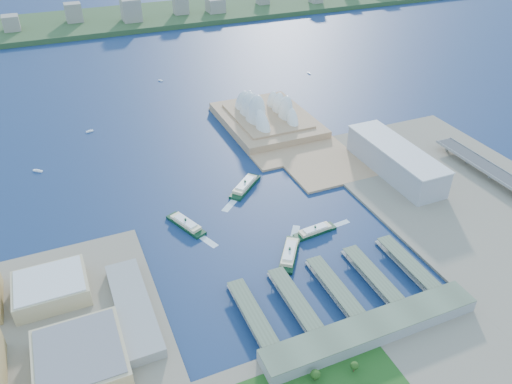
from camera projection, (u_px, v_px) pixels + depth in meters
name	position (u px, v px, depth m)	size (l,w,h in m)	color
ground	(285.00, 248.00, 524.62)	(3000.00, 3000.00, 0.00)	#0E1B45
east_land	(495.00, 219.00, 564.40)	(240.00, 500.00, 3.00)	gray
peninsula	(274.00, 128.00, 758.82)	(135.00, 220.00, 3.00)	tan
far_shore	(117.00, 20.00, 1273.81)	(2200.00, 260.00, 12.00)	#2D4926
opera_house	(267.00, 105.00, 756.59)	(134.00, 180.00, 58.00)	white
toaster_building	(395.00, 160.00, 638.97)	(45.00, 155.00, 35.00)	#98989E
west_buildings	(31.00, 368.00, 379.50)	(200.00, 280.00, 27.00)	#A08550
ferry_wharves	(334.00, 287.00, 469.08)	(184.00, 90.00, 9.30)	#505E47
terminal_building	(372.00, 329.00, 420.95)	(200.00, 28.00, 12.00)	gray
far_skyline	(117.00, 8.00, 1240.04)	(1900.00, 140.00, 55.00)	gray
ferry_a	(186.00, 222.00, 553.16)	(14.02, 55.09, 10.42)	black
ferry_b	(245.00, 184.00, 618.44)	(15.30, 60.09, 11.36)	black
ferry_c	(290.00, 252.00, 510.92)	(14.52, 57.04, 10.79)	black
ferry_d	(315.00, 229.00, 543.43)	(12.62, 49.57, 9.37)	black
boat_a	(38.00, 171.00, 654.61)	(3.36, 13.44, 2.59)	white
boat_b	(90.00, 131.00, 751.49)	(3.60, 10.29, 2.78)	white
boat_c	(309.00, 73.00, 960.82)	(3.07, 10.52, 2.37)	white
boat_e	(161.00, 80.00, 928.48)	(3.06, 9.61, 2.36)	white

